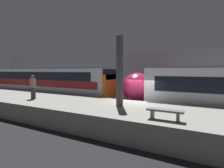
% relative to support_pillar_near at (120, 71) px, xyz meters
% --- Properties ---
extents(ground_plane, '(120.00, 120.00, 0.00)m').
position_rel_support_pillar_near_xyz_m(ground_plane, '(0.34, 2.14, -3.14)').
color(ground_plane, black).
extents(platform, '(40.00, 4.77, 1.12)m').
position_rel_support_pillar_near_xyz_m(platform, '(0.34, -0.24, -2.59)').
color(platform, gray).
rests_on(platform, ground).
extents(station_rear_barrier, '(50.00, 0.15, 5.13)m').
position_rel_support_pillar_near_xyz_m(station_rear_barrier, '(0.34, 8.90, -0.58)').
color(station_rear_barrier, '#939399').
rests_on(station_rear_barrier, ground).
extents(support_pillar_near, '(0.41, 0.41, 4.05)m').
position_rel_support_pillar_near_xyz_m(support_pillar_near, '(0.00, 0.00, 0.00)').
color(support_pillar_near, '#47474C').
rests_on(support_pillar_near, platform).
extents(train_boxy, '(22.20, 3.11, 3.50)m').
position_rel_support_pillar_near_xyz_m(train_boxy, '(-13.71, 4.28, -1.35)').
color(train_boxy, black).
rests_on(train_boxy, ground).
extents(person_waiting, '(0.38, 0.24, 1.74)m').
position_rel_support_pillar_near_xyz_m(person_waiting, '(-6.64, -0.77, -1.10)').
color(person_waiting, '#2D2D38').
rests_on(person_waiting, platform).
extents(platform_bench, '(1.50, 0.40, 0.45)m').
position_rel_support_pillar_near_xyz_m(platform_bench, '(2.97, -1.75, -1.69)').
color(platform_bench, slate).
rests_on(platform_bench, platform).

